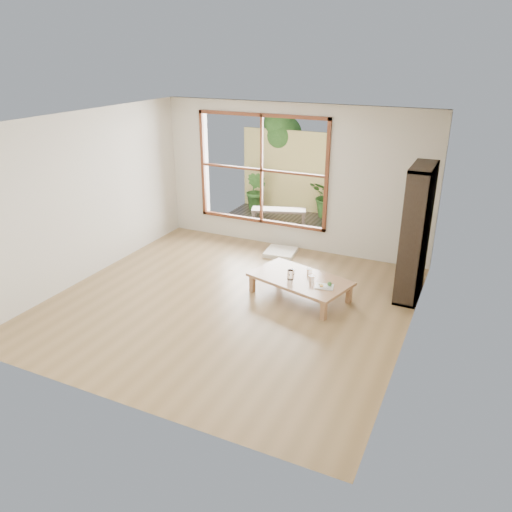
{
  "coord_description": "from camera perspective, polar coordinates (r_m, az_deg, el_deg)",
  "views": [
    {
      "loc": [
        3.1,
        -5.73,
        3.45
      ],
      "look_at": [
        0.16,
        0.55,
        0.55
      ],
      "focal_mm": 35.0,
      "sensor_mm": 36.0,
      "label": 1
    }
  ],
  "objects": [
    {
      "name": "low_table",
      "position": [
        7.41,
        5.05,
        -2.75
      ],
      "size": [
        1.6,
        1.17,
        0.31
      ],
      "rotation": [
        0.0,
        0.0,
        -0.27
      ],
      "color": "#A0724D",
      "rests_on": "ground"
    },
    {
      "name": "floor_cushion",
      "position": [
        9.01,
        2.84,
        0.43
      ],
      "size": [
        0.58,
        0.58,
        0.08
      ],
      "primitive_type": "cube",
      "rotation": [
        0.0,
        0.0,
        0.11
      ],
      "color": "white",
      "rests_on": "ground"
    },
    {
      "name": "bamboo_fence",
      "position": [
        11.23,
        5.25,
        9.49
      ],
      "size": [
        2.8,
        0.06,
        1.8
      ],
      "primitive_type": "cube",
      "color": "tan",
      "rests_on": "ground"
    },
    {
      "name": "ground",
      "position": [
        7.37,
        -2.94,
        -5.24
      ],
      "size": [
        5.0,
        5.0,
        0.0
      ],
      "primitive_type": "plane",
      "color": "#95764A",
      "rests_on": "ground"
    },
    {
      "name": "shrub_right",
      "position": [
        10.93,
        8.58,
        6.88
      ],
      "size": [
        0.93,
        0.82,
        0.98
      ],
      "primitive_type": "imported",
      "rotation": [
        0.0,
        0.0,
        0.06
      ],
      "color": "#335F23",
      "rests_on": "deck"
    },
    {
      "name": "glass_tall",
      "position": [
        7.29,
        3.94,
        -2.16
      ],
      "size": [
        0.08,
        0.08,
        0.15
      ],
      "primitive_type": "cylinder",
      "color": "silver",
      "rests_on": "low_table"
    },
    {
      "name": "glass_mid",
      "position": [
        7.25,
        6.38,
        -2.63
      ],
      "size": [
        0.07,
        0.07,
        0.1
      ],
      "primitive_type": "cylinder",
      "color": "silver",
      "rests_on": "low_table"
    },
    {
      "name": "garden_bench",
      "position": [
        10.36,
        2.61,
        5.07
      ],
      "size": [
        1.16,
        0.66,
        0.35
      ],
      "rotation": [
        0.0,
        0.0,
        0.32
      ],
      "color": "black",
      "rests_on": "deck"
    },
    {
      "name": "shrub_left",
      "position": [
        11.36,
        0.02,
        7.49
      ],
      "size": [
        0.59,
        0.54,
        0.89
      ],
      "primitive_type": "imported",
      "rotation": [
        0.0,
        0.0,
        -0.36
      ],
      "color": "#335F23",
      "rests_on": "deck"
    },
    {
      "name": "bookshelf",
      "position": [
        7.54,
        17.78,
        2.51
      ],
      "size": [
        0.32,
        0.89,
        1.97
      ],
      "primitive_type": "cube",
      "color": "black",
      "rests_on": "ground"
    },
    {
      "name": "deck",
      "position": [
        10.58,
        3.2,
        3.64
      ],
      "size": [
        2.8,
        2.0,
        0.05
      ],
      "primitive_type": "cube",
      "color": "#352C26",
      "rests_on": "ground"
    },
    {
      "name": "glass_small",
      "position": [
        7.49,
        4.2,
        -1.82
      ],
      "size": [
        0.06,
        0.06,
        0.07
      ],
      "primitive_type": "cylinder",
      "color": "silver",
      "rests_on": "low_table"
    },
    {
      "name": "food_tray",
      "position": [
        7.14,
        7.92,
        -3.4
      ],
      "size": [
        0.29,
        0.23,
        0.08
      ],
      "rotation": [
        0.0,
        0.0,
        0.2
      ],
      "color": "white",
      "rests_on": "low_table"
    },
    {
      "name": "garden_tree",
      "position": [
        11.6,
        2.68,
        13.64
      ],
      "size": [
        1.04,
        0.85,
        2.22
      ],
      "color": "#4C3D2D",
      "rests_on": "ground"
    },
    {
      "name": "glass_short",
      "position": [
        7.5,
        6.1,
        -1.76
      ],
      "size": [
        0.07,
        0.07,
        0.09
      ],
      "primitive_type": "cylinder",
      "color": "silver",
      "rests_on": "low_table"
    }
  ]
}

